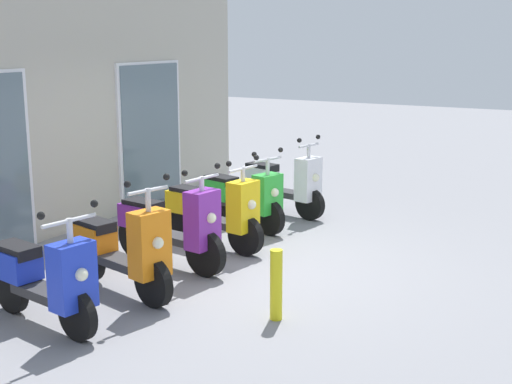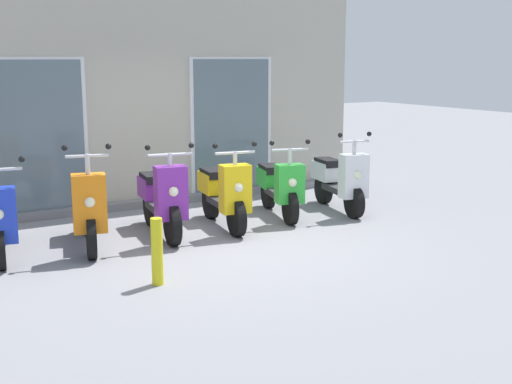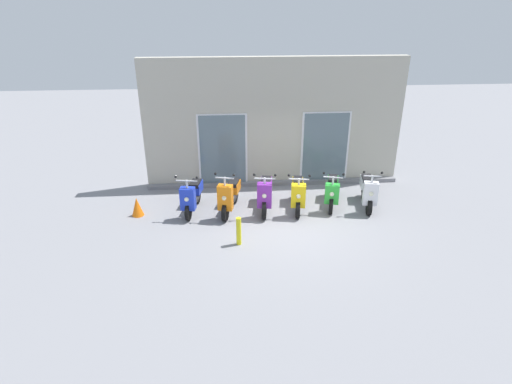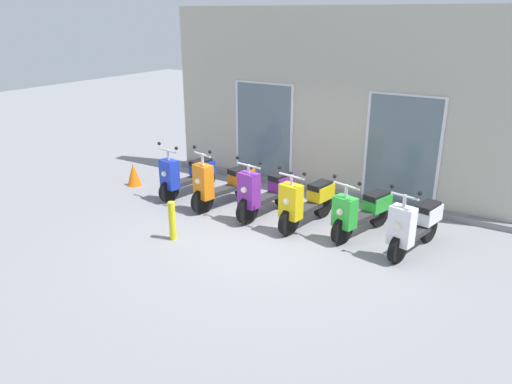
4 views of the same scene
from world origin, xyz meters
The scene contains 10 objects.
ground_plane centered at (0.00, 0.00, 0.00)m, with size 40.00×40.00×0.00m, color gray.
storefront_facade centered at (0.00, 2.76, 1.88)m, with size 7.89×0.50×3.89m.
scooter_blue centered at (-2.46, 0.84, 0.49)m, with size 0.67×1.51×1.24m.
scooter_orange centered at (-1.44, 0.74, 0.50)m, with size 0.73×1.61×1.33m.
scooter_purple centered at (-0.46, 0.79, 0.50)m, with size 0.64×1.65×1.27m.
scooter_yellow centered at (0.44, 0.76, 0.48)m, with size 0.64×1.58×1.23m.
scooter_green centered at (1.45, 0.93, 0.45)m, with size 0.76×1.56×1.18m.
scooter_white centered at (2.42, 0.75, 0.48)m, with size 0.65×1.52×1.25m.
traffic_cone centered at (-3.94, 0.73, 0.26)m, with size 0.32×0.32×0.52m, color orange.
curb_bollard centered at (-1.28, -0.99, 0.35)m, with size 0.12×0.12×0.70m, color yellow.
Camera 4 is at (4.10, -6.85, 3.75)m, focal length 34.35 mm.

